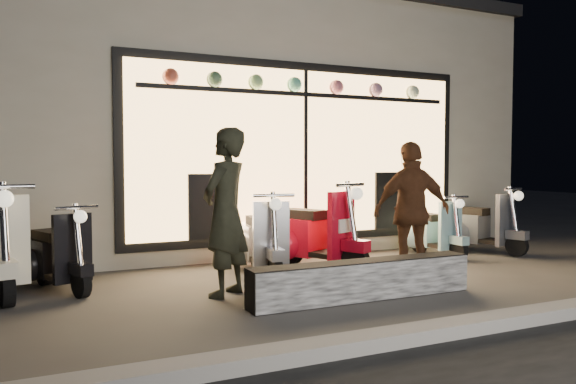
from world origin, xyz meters
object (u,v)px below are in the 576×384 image
at_px(scooter_red, 306,234).
at_px(woman, 412,211).
at_px(graffiti_barrier, 363,280).
at_px(scooter_silver, 261,240).
at_px(man, 226,212).

relative_size(scooter_red, woman, 0.91).
bearing_deg(scooter_red, graffiti_barrier, -122.89).
height_order(graffiti_barrier, scooter_silver, scooter_silver).
height_order(scooter_red, man, man).
bearing_deg(man, graffiti_barrier, 109.01).
relative_size(scooter_silver, man, 0.79).
distance_m(man, woman, 2.28).
relative_size(man, woman, 1.07).
relative_size(scooter_silver, woman, 0.84).
bearing_deg(scooter_silver, graffiti_barrier, -70.04).
xyz_separation_m(scooter_silver, scooter_red, (0.65, -0.01, 0.04)).
xyz_separation_m(scooter_silver, man, (-0.85, -1.11, 0.49)).
bearing_deg(man, woman, 135.82).
bearing_deg(woman, man, 5.47).
bearing_deg(man, scooter_silver, -167.35).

